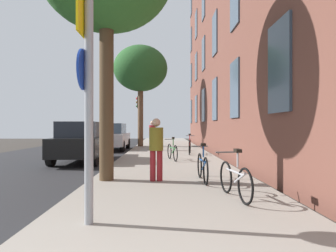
% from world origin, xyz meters
% --- Properties ---
extents(ground_plane, '(41.80, 41.80, 0.00)m').
position_xyz_m(ground_plane, '(-2.40, 15.00, 0.00)').
color(ground_plane, '#332D28').
extents(road_asphalt, '(7.00, 38.00, 0.01)m').
position_xyz_m(road_asphalt, '(-4.50, 15.00, 0.01)').
color(road_asphalt, '#232326').
rests_on(road_asphalt, ground).
extents(sidewalk, '(4.20, 38.00, 0.12)m').
position_xyz_m(sidewalk, '(1.10, 15.00, 0.06)').
color(sidewalk, gray).
rests_on(sidewalk, ground).
extents(building_facade, '(0.56, 27.00, 14.01)m').
position_xyz_m(building_facade, '(3.69, 14.50, 7.02)').
color(building_facade, brown).
rests_on(building_facade, ground).
extents(sign_post, '(0.16, 0.60, 3.16)m').
position_xyz_m(sign_post, '(-0.21, 3.60, 1.98)').
color(sign_post, gray).
rests_on(sign_post, sidewalk).
extents(traffic_light, '(0.43, 0.24, 3.43)m').
position_xyz_m(traffic_light, '(-0.73, 20.34, 2.48)').
color(traffic_light, black).
rests_on(traffic_light, sidewalk).
extents(tree_far, '(3.61, 3.61, 6.76)m').
position_xyz_m(tree_far, '(-0.65, 19.86, 5.30)').
color(tree_far, brown).
rests_on(tree_far, sidewalk).
extents(bicycle_0, '(0.42, 1.58, 0.92)m').
position_xyz_m(bicycle_0, '(2.16, 5.03, 0.48)').
color(bicycle_0, black).
rests_on(bicycle_0, sidewalk).
extents(bicycle_1, '(0.42, 1.63, 0.93)m').
position_xyz_m(bicycle_1, '(1.79, 6.79, 0.48)').
color(bicycle_1, black).
rests_on(bicycle_1, sidewalk).
extents(bicycle_2, '(0.49, 1.62, 0.91)m').
position_xyz_m(bicycle_2, '(1.21, 11.45, 0.48)').
color(bicycle_2, black).
rests_on(bicycle_2, sidewalk).
extents(bicycle_3, '(0.42, 1.67, 0.98)m').
position_xyz_m(bicycle_3, '(2.14, 14.10, 0.50)').
color(bicycle_3, black).
rests_on(bicycle_3, sidewalk).
extents(pedestrian_0, '(0.40, 0.40, 1.53)m').
position_xyz_m(pedestrian_0, '(0.67, 6.87, 0.99)').
color(pedestrian_0, maroon).
rests_on(pedestrian_0, sidewalk).
extents(pedestrian_1, '(0.50, 0.50, 1.64)m').
position_xyz_m(pedestrian_1, '(0.26, 16.40, 1.06)').
color(pedestrian_1, '#4C4742').
rests_on(pedestrian_1, sidewalk).
extents(car_0, '(1.92, 4.57, 1.62)m').
position_xyz_m(car_0, '(-2.42, 11.85, 0.84)').
color(car_0, black).
rests_on(car_0, road_asphalt).
extents(car_1, '(1.84, 4.40, 1.62)m').
position_xyz_m(car_1, '(-2.25, 17.99, 0.84)').
color(car_1, '#B7B7BC').
rests_on(car_1, road_asphalt).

